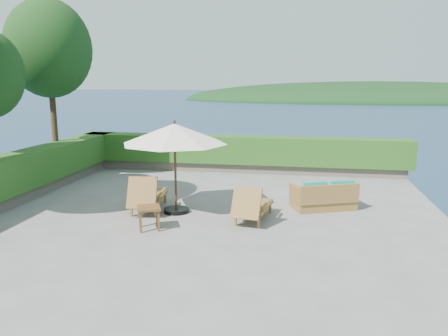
% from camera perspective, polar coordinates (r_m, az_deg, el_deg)
% --- Properties ---
extents(ground, '(12.00, 12.00, 0.00)m').
position_cam_1_polar(ground, '(11.17, -2.25, -6.27)').
color(ground, gray).
rests_on(ground, ground).
extents(foundation, '(12.00, 12.00, 3.00)m').
position_cam_1_polar(foundation, '(11.73, -2.19, -13.52)').
color(foundation, '#534A42').
rests_on(foundation, ocean).
extents(ocean, '(600.00, 600.00, 0.00)m').
position_cam_1_polar(ocean, '(12.41, -2.14, -19.61)').
color(ocean, '#19374E').
rests_on(ocean, ground).
extents(offshore_island, '(126.00, 57.60, 12.60)m').
position_cam_1_polar(offshore_island, '(152.24, 18.88, 8.32)').
color(offshore_island, black).
rests_on(offshore_island, ocean).
extents(planter_wall_far, '(12.00, 0.60, 0.36)m').
position_cam_1_polar(planter_wall_far, '(16.47, 1.90, 0.12)').
color(planter_wall_far, '#686053').
rests_on(planter_wall_far, ground).
extents(planter_wall_left, '(0.60, 12.00, 0.36)m').
position_cam_1_polar(planter_wall_left, '(13.44, -26.32, -3.64)').
color(planter_wall_left, '#686053').
rests_on(planter_wall_left, ground).
extents(hedge_far, '(12.40, 0.90, 1.00)m').
position_cam_1_polar(hedge_far, '(16.36, 1.92, 2.43)').
color(hedge_far, '#1C4212').
rests_on(hedge_far, planter_wall_far).
extents(hedge_left, '(0.90, 12.40, 1.00)m').
position_cam_1_polar(hedge_left, '(13.30, -26.58, -0.85)').
color(hedge_left, '#1C4212').
rests_on(hedge_left, planter_wall_left).
extents(tree_far, '(2.80, 2.80, 6.03)m').
position_cam_1_polar(tree_far, '(15.96, -21.94, 14.22)').
color(tree_far, '#462F1B').
rests_on(tree_far, ground).
extents(patio_umbrella, '(2.79, 2.79, 2.42)m').
position_cam_1_polar(patio_umbrella, '(11.11, -6.47, 4.36)').
color(patio_umbrella, black).
rests_on(patio_umbrella, ground).
extents(lounge_left, '(0.94, 1.85, 1.02)m').
position_cam_1_polar(lounge_left, '(11.64, -9.98, -3.53)').
color(lounge_left, olive).
rests_on(lounge_left, ground).
extents(lounge_right, '(0.91, 1.73, 0.95)m').
position_cam_1_polar(lounge_right, '(10.69, 3.68, -4.89)').
color(lounge_right, olive).
rests_on(lounge_right, ground).
extents(side_table, '(0.67, 0.67, 0.54)m').
position_cam_1_polar(side_table, '(10.21, -9.80, -5.53)').
color(side_table, brown).
rests_on(side_table, ground).
extents(wicker_loveseat, '(1.84, 1.40, 0.81)m').
position_cam_1_polar(wicker_loveseat, '(11.98, 12.94, -3.79)').
color(wicker_loveseat, olive).
rests_on(wicker_loveseat, ground).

